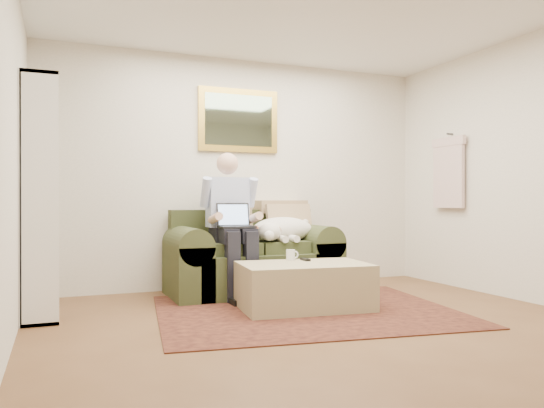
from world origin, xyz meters
TOP-DOWN VIEW (x-y plane):
  - room_shell at (0.00, 0.35)m, footprint 4.51×5.00m
  - rug at (0.08, 0.96)m, footprint 2.83×2.38m
  - sofa at (-0.05, 2.02)m, footprint 1.77×0.90m
  - seated_man at (-0.32, 1.86)m, footprint 0.58×0.83m
  - laptop at (-0.32, 1.79)m, footprint 0.34×0.27m
  - sleeping_dog at (0.26, 1.93)m, footprint 0.73×0.46m
  - ottoman at (0.10, 1.05)m, footprint 1.21×0.84m
  - coffee_mug at (0.09, 1.33)m, footprint 0.08×0.08m
  - tv_remote at (0.20, 1.25)m, footprint 0.06×0.15m
  - bookshelf at (-2.10, 1.60)m, footprint 0.28×0.80m
  - wall_mirror at (-0.05, 2.47)m, footprint 0.94×0.04m
  - hanging_shirt at (2.19, 1.60)m, footprint 0.06×0.52m

SIDE VIEW (x-z plane):
  - rug at x=0.08m, z-range 0.00..0.01m
  - ottoman at x=0.10m, z-range 0.00..0.42m
  - sofa at x=-0.05m, z-range -0.22..0.83m
  - tv_remote at x=0.20m, z-range 0.42..0.44m
  - coffee_mug at x=0.09m, z-range 0.42..0.52m
  - sleeping_dog at x=0.26m, z-range 0.54..0.81m
  - seated_man at x=-0.32m, z-range 0.00..1.48m
  - laptop at x=-0.32m, z-range 0.65..0.90m
  - bookshelf at x=-2.10m, z-range 0.00..2.00m
  - room_shell at x=0.00m, z-range 0.00..2.61m
  - hanging_shirt at x=2.19m, z-range 0.90..1.80m
  - wall_mirror at x=-0.05m, z-range 1.54..2.26m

